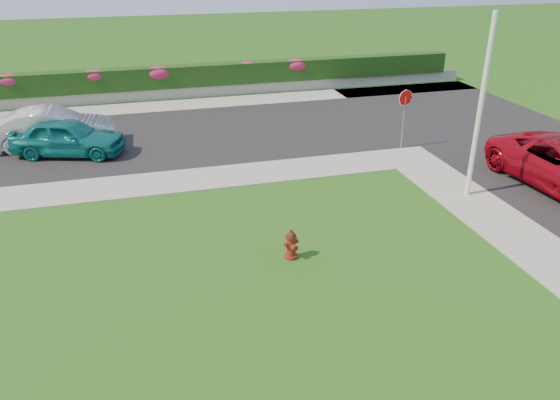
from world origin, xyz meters
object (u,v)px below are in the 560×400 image
object	(u,v)px
sedan_teal	(68,137)
utility_pole	(480,109)
fire_hydrant	(291,245)
sedan_silver	(53,128)
stop_sign	(405,105)

from	to	relation	value
sedan_teal	utility_pole	bearing A→B (deg)	-102.36
fire_hydrant	utility_pole	bearing A→B (deg)	-0.24
sedan_silver	stop_sign	xyz separation A→B (m)	(13.41, -3.85, 0.97)
fire_hydrant	utility_pole	distance (m)	7.48
sedan_teal	utility_pole	xyz separation A→B (m)	(12.80, -7.37, 2.13)
sedan_teal	sedan_silver	bearing A→B (deg)	45.78
fire_hydrant	sedan_teal	distance (m)	11.41
fire_hydrant	stop_sign	distance (m)	9.73
sedan_silver	utility_pole	size ratio (longest dim) A/B	0.81
sedan_teal	stop_sign	world-z (taller)	stop_sign
fire_hydrant	stop_sign	world-z (taller)	stop_sign
sedan_teal	stop_sign	distance (m)	13.10
sedan_teal	stop_sign	xyz separation A→B (m)	(12.78, -2.68, 1.02)
sedan_silver	utility_pole	xyz separation A→B (m)	(13.43, -8.54, 2.07)
fire_hydrant	utility_pole	xyz separation A→B (m)	(6.68, 2.26, 2.50)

